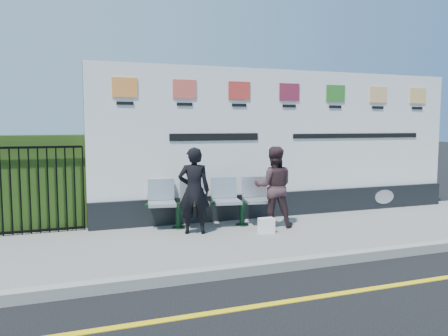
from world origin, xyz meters
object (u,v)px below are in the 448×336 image
at_px(woman_left, 194,191).
at_px(woman_right, 274,187).
at_px(billboard, 287,153).
at_px(bench, 211,214).

bearing_deg(woman_left, woman_right, -162.56).
distance_m(billboard, woman_left, 2.50).
relative_size(billboard, woman_left, 5.33).
distance_m(billboard, bench, 2.18).
bearing_deg(woman_left, billboard, -140.85).
height_order(bench, woman_right, woman_right).
bearing_deg(woman_right, bench, 1.52).
relative_size(bench, woman_right, 1.53).
bearing_deg(bench, billboard, 24.64).
distance_m(bench, woman_left, 0.76).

